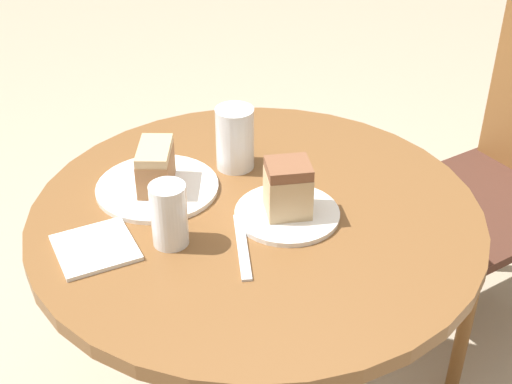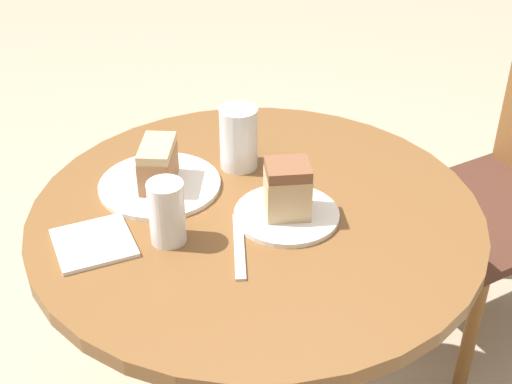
{
  "view_description": "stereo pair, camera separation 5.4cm",
  "coord_description": "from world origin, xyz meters",
  "px_view_note": "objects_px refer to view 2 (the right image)",
  "views": [
    {
      "loc": [
        0.94,
        -0.59,
        1.5
      ],
      "look_at": [
        0.0,
        0.0,
        0.76
      ],
      "focal_mm": 50.0,
      "sensor_mm": 36.0,
      "label": 1
    },
    {
      "loc": [
        0.97,
        -0.55,
        1.5
      ],
      "look_at": [
        0.0,
        0.0,
        0.76
      ],
      "focal_mm": 50.0,
      "sensor_mm": 36.0,
      "label": 2
    }
  ],
  "objects_px": {
    "plate_far": "(160,185)",
    "cake_slice_near": "(287,189)",
    "glass_lemonade": "(239,141)",
    "glass_water": "(167,216)",
    "plate_near": "(287,214)",
    "cake_slice_far": "(158,164)"
  },
  "relations": [
    {
      "from": "plate_far",
      "to": "cake_slice_near",
      "type": "bearing_deg",
      "value": 38.05
    },
    {
      "from": "plate_far",
      "to": "glass_lemonade",
      "type": "xyz_separation_m",
      "value": [
        0.01,
        0.18,
        0.05
      ]
    },
    {
      "from": "glass_water",
      "to": "plate_near",
      "type": "bearing_deg",
      "value": 78.82
    },
    {
      "from": "plate_near",
      "to": "cake_slice_near",
      "type": "bearing_deg",
      "value": -45.0
    },
    {
      "from": "plate_far",
      "to": "glass_lemonade",
      "type": "relative_size",
      "value": 1.83
    },
    {
      "from": "plate_near",
      "to": "glass_lemonade",
      "type": "height_order",
      "value": "glass_lemonade"
    },
    {
      "from": "cake_slice_near",
      "to": "glass_water",
      "type": "xyz_separation_m",
      "value": [
        -0.04,
        -0.22,
        -0.01
      ]
    },
    {
      "from": "glass_lemonade",
      "to": "cake_slice_far",
      "type": "bearing_deg",
      "value": -91.77
    },
    {
      "from": "plate_far",
      "to": "cake_slice_near",
      "type": "height_order",
      "value": "cake_slice_near"
    },
    {
      "from": "glass_lemonade",
      "to": "plate_near",
      "type": "bearing_deg",
      "value": -2.96
    },
    {
      "from": "cake_slice_near",
      "to": "plate_near",
      "type": "bearing_deg",
      "value": 135.0
    },
    {
      "from": "plate_far",
      "to": "cake_slice_far",
      "type": "distance_m",
      "value": 0.05
    },
    {
      "from": "glass_lemonade",
      "to": "glass_water",
      "type": "height_order",
      "value": "glass_lemonade"
    },
    {
      "from": "cake_slice_far",
      "to": "glass_lemonade",
      "type": "xyz_separation_m",
      "value": [
        0.01,
        0.18,
        0.0
      ]
    },
    {
      "from": "cake_slice_near",
      "to": "cake_slice_far",
      "type": "xyz_separation_m",
      "value": [
        -0.21,
        -0.17,
        -0.01
      ]
    },
    {
      "from": "plate_far",
      "to": "plate_near",
      "type": "bearing_deg",
      "value": 38.05
    },
    {
      "from": "cake_slice_far",
      "to": "glass_water",
      "type": "bearing_deg",
      "value": -17.84
    },
    {
      "from": "plate_far",
      "to": "glass_water",
      "type": "relative_size",
      "value": 2.03
    },
    {
      "from": "cake_slice_near",
      "to": "glass_lemonade",
      "type": "height_order",
      "value": "glass_lemonade"
    },
    {
      "from": "plate_near",
      "to": "glass_water",
      "type": "distance_m",
      "value": 0.23
    },
    {
      "from": "plate_near",
      "to": "plate_far",
      "type": "xyz_separation_m",
      "value": [
        -0.21,
        -0.17,
        0.0
      ]
    },
    {
      "from": "glass_water",
      "to": "cake_slice_far",
      "type": "bearing_deg",
      "value": 162.16
    }
  ]
}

